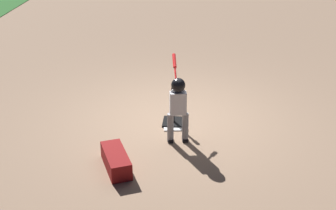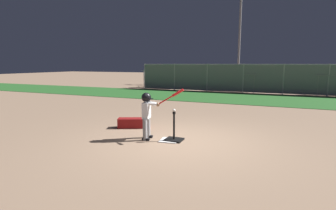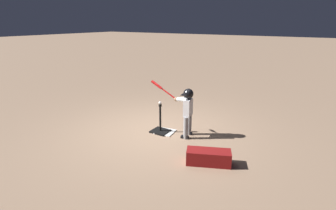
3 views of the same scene
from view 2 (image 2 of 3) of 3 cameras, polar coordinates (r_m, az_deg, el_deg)
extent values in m
plane|color=#93755B|center=(6.45, 2.63, -7.88)|extent=(90.00, 90.00, 0.00)
cube|color=#286026|center=(14.92, 14.51, 1.52)|extent=(56.00, 4.82, 0.02)
cylinder|color=#9E9EA3|center=(19.95, -5.03, 6.25)|extent=(0.08, 0.08, 1.87)
cylinder|color=#9E9EA3|center=(18.95, 1.43, 6.14)|extent=(0.08, 0.08, 1.87)
cylinder|color=#9E9EA3|center=(18.21, 8.50, 5.93)|extent=(0.08, 0.08, 1.87)
cylinder|color=#9E9EA3|center=(17.76, 16.05, 5.60)|extent=(0.08, 0.08, 1.87)
cylinder|color=#9E9EA3|center=(17.64, 23.83, 5.17)|extent=(0.08, 0.08, 1.87)
cylinder|color=#9E9EA3|center=(17.84, 31.56, 4.64)|extent=(0.08, 0.08, 1.87)
cube|color=slate|center=(17.76, 16.05, 5.60)|extent=(14.39, 0.02, 1.79)
cylinder|color=#9E9EA3|center=(17.74, 16.17, 8.49)|extent=(14.39, 0.04, 0.04)
cube|color=white|center=(6.49, 0.29, -7.67)|extent=(0.49, 0.49, 0.02)
cube|color=black|center=(6.50, 1.32, -7.56)|extent=(0.42, 0.38, 0.04)
cylinder|color=black|center=(6.41, 1.33, -4.69)|extent=(0.05, 0.05, 0.63)
cylinder|color=black|center=(6.34, 1.34, -1.71)|extent=(0.08, 0.08, 0.05)
cylinder|color=gray|center=(6.71, -4.33, -4.89)|extent=(0.13, 0.13, 0.53)
cube|color=black|center=(6.76, -4.15, -6.84)|extent=(0.19, 0.12, 0.06)
cylinder|color=gray|center=(6.47, -5.03, -5.41)|extent=(0.13, 0.13, 0.53)
cube|color=black|center=(6.53, -4.83, -7.42)|extent=(0.19, 0.12, 0.06)
cube|color=silver|center=(6.49, -4.72, -1.19)|extent=(0.19, 0.30, 0.39)
sphere|color=#936B4C|center=(6.45, -4.76, 1.53)|extent=(0.20, 0.20, 0.20)
sphere|color=black|center=(6.44, -4.76, 1.65)|extent=(0.24, 0.24, 0.24)
cube|color=black|center=(6.42, -3.92, 1.36)|extent=(0.15, 0.19, 0.01)
cylinder|color=silver|center=(6.46, -3.38, 0.38)|extent=(0.32, 0.12, 0.11)
cylinder|color=silver|center=(6.38, -3.62, 0.26)|extent=(0.32, 0.21, 0.11)
sphere|color=#936B4C|center=(6.38, -2.24, 0.12)|extent=(0.10, 0.10, 0.10)
cylinder|color=red|center=(6.28, 0.43, 1.67)|extent=(0.62, 0.13, 0.39)
cylinder|color=red|center=(6.22, 2.19, 2.69)|extent=(0.29, 0.11, 0.21)
cylinder|color=black|center=(6.39, -2.38, 0.04)|extent=(0.04, 0.05, 0.05)
sphere|color=white|center=(6.33, 1.34, -1.16)|extent=(0.07, 0.07, 0.07)
cube|color=gray|center=(21.45, 0.94, 4.87)|extent=(3.46, 0.60, 0.04)
cube|color=gray|center=(21.68, 1.23, 4.12)|extent=(3.46, 0.66, 0.04)
cube|color=gray|center=(20.92, 0.19, 5.69)|extent=(3.46, 0.60, 0.04)
cube|color=gray|center=(21.14, 0.49, 4.92)|extent=(3.46, 0.66, 0.04)
cube|color=gray|center=(20.40, -0.61, 6.56)|extent=(3.46, 0.60, 0.04)
cube|color=gray|center=(20.61, -0.29, 5.75)|extent=(3.46, 0.66, 0.04)
cube|color=gray|center=(19.88, -1.45, 7.46)|extent=(3.46, 0.60, 0.04)
cube|color=gray|center=(20.09, -1.11, 6.63)|extent=(3.46, 0.66, 0.04)
cylinder|color=gray|center=(20.97, 5.08, 4.31)|extent=(0.06, 0.06, 0.36)
cylinder|color=gray|center=(19.15, 2.67, 5.41)|extent=(0.06, 0.06, 1.37)
cylinder|color=gray|center=(20.03, 3.95, 6.07)|extent=(0.27, 1.99, 1.05)
cylinder|color=gray|center=(22.45, -2.36, 4.64)|extent=(0.06, 0.06, 0.36)
cylinder|color=gray|center=(20.76, -5.24, 5.66)|extent=(0.06, 0.06, 1.37)
cylinder|color=gray|center=(21.58, -3.76, 6.27)|extent=(0.27, 1.99, 1.05)
cube|color=gray|center=(19.78, 15.82, 4.06)|extent=(2.71, 0.59, 0.04)
cube|color=gray|center=(20.04, 15.97, 3.38)|extent=(2.72, 0.65, 0.04)
cube|color=gray|center=(19.18, 15.39, 4.81)|extent=(2.71, 0.59, 0.04)
cube|color=gray|center=(19.43, 15.55, 4.11)|extent=(2.72, 0.65, 0.04)
cube|color=gray|center=(18.58, 14.92, 5.62)|extent=(2.71, 0.59, 0.04)
cube|color=gray|center=(18.83, 15.09, 4.88)|extent=(2.72, 0.65, 0.04)
cube|color=gray|center=(17.98, 14.43, 6.47)|extent=(2.71, 0.59, 0.04)
cube|color=gray|center=(18.23, 14.61, 5.70)|extent=(2.72, 0.65, 0.04)
cylinder|color=gray|center=(19.75, 19.48, 3.48)|extent=(0.06, 0.06, 0.31)
cylinder|color=gray|center=(17.71, 18.22, 4.40)|extent=(0.06, 0.06, 1.19)
cylinder|color=gray|center=(18.70, 18.94, 5.06)|extent=(0.33, 2.06, 0.92)
cylinder|color=gray|center=(20.38, 12.60, 3.93)|extent=(0.06, 0.06, 0.31)
cylinder|color=gray|center=(18.40, 10.63, 4.85)|extent=(0.06, 0.06, 1.19)
cylinder|color=gray|center=(19.36, 11.70, 5.48)|extent=(0.33, 2.06, 0.92)
cylinder|color=gray|center=(19.87, 28.53, 2.94)|extent=(0.06, 0.06, 0.32)
cylinder|color=gray|center=(17.79, 29.83, 3.72)|extent=(0.06, 0.06, 1.22)
cylinder|color=gray|center=(18.81, 29.23, 4.48)|extent=(0.22, 2.11, 0.94)
cube|color=maroon|center=(7.82, -7.75, -3.88)|extent=(0.90, 0.63, 0.28)
cylinder|color=slate|center=(26.13, 15.32, 14.29)|extent=(0.20, 0.20, 8.86)
camera|label=1|loc=(11.46, -41.27, 17.51)|focal=50.00mm
camera|label=3|loc=(12.15, -4.93, 12.52)|focal=28.00mm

